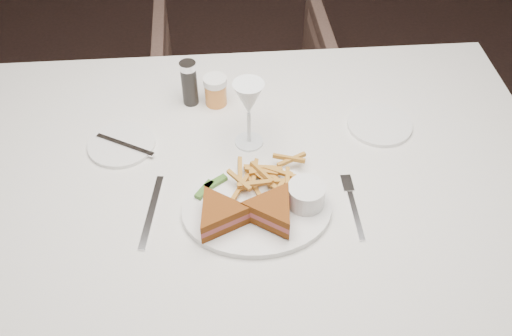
{
  "coord_description": "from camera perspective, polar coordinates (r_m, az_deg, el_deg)",
  "views": [
    {
      "loc": [
        -0.24,
        -0.77,
        1.69
      ],
      "look_at": [
        -0.12,
        0.09,
        0.8
      ],
      "focal_mm": 40.0,
      "sensor_mm": 36.0,
      "label": 1
    }
  ],
  "objects": [
    {
      "name": "table",
      "position": [
        1.6,
        -0.24,
        -9.42
      ],
      "size": [
        1.45,
        1.01,
        0.75
      ],
      "primitive_type": "cube",
      "rotation": [
        0.0,
        0.0,
        -0.05
      ],
      "color": "silver",
      "rests_on": "ground"
    },
    {
      "name": "table_setting",
      "position": [
        1.26,
        -0.41,
        -0.29
      ],
      "size": [
        0.79,
        0.61,
        0.18
      ],
      "color": "white",
      "rests_on": "table"
    },
    {
      "name": "chair_far",
      "position": [
        2.21,
        -1.22,
        7.67
      ],
      "size": [
        0.67,
        0.63,
        0.66
      ],
      "primitive_type": "imported",
      "rotation": [
        0.0,
        0.0,
        3.11
      ],
      "color": "#4D372F",
      "rests_on": "ground"
    }
  ]
}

